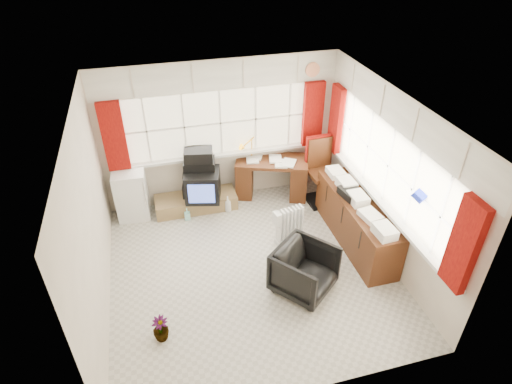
% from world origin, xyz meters
% --- Properties ---
extents(ground, '(4.00, 4.00, 0.00)m').
position_xyz_m(ground, '(0.00, 0.00, 0.00)').
color(ground, beige).
rests_on(ground, ground).
extents(room_walls, '(4.00, 4.00, 4.00)m').
position_xyz_m(room_walls, '(0.00, 0.00, 1.50)').
color(room_walls, beige).
rests_on(room_walls, ground).
extents(window_back, '(3.70, 0.12, 3.60)m').
position_xyz_m(window_back, '(0.00, 1.94, 0.95)').
color(window_back, beige).
rests_on(window_back, room_walls).
extents(window_right, '(0.12, 3.70, 3.60)m').
position_xyz_m(window_right, '(1.94, 0.00, 0.95)').
color(window_right, beige).
rests_on(window_right, room_walls).
extents(curtains, '(3.83, 3.83, 1.15)m').
position_xyz_m(curtains, '(0.92, 0.93, 1.46)').
color(curtains, '#961408').
rests_on(curtains, room_walls).
extents(overhead_cabinets, '(3.98, 3.98, 0.48)m').
position_xyz_m(overhead_cabinets, '(0.98, 0.98, 2.25)').
color(overhead_cabinets, white).
rests_on(overhead_cabinets, room_walls).
extents(desk, '(1.39, 1.01, 0.76)m').
position_xyz_m(desk, '(0.85, 1.80, 0.40)').
color(desk, '#522813').
rests_on(desk, ground).
extents(desk_lamp, '(0.16, 0.14, 0.41)m').
position_xyz_m(desk_lamp, '(0.53, 1.99, 1.01)').
color(desk_lamp, '#FBA40A').
rests_on(desk_lamp, desk).
extents(task_chair, '(0.53, 0.56, 1.20)m').
position_xyz_m(task_chair, '(1.64, 1.47, 0.64)').
color(task_chair, black).
rests_on(task_chair, ground).
extents(office_chair, '(1.05, 1.05, 0.69)m').
position_xyz_m(office_chair, '(0.60, -0.56, 0.34)').
color(office_chair, black).
rests_on(office_chair, ground).
extents(radiator, '(0.46, 0.26, 0.64)m').
position_xyz_m(radiator, '(0.73, 0.43, 0.26)').
color(radiator, white).
rests_on(radiator, ground).
extents(credenza, '(0.50, 2.00, 0.85)m').
position_xyz_m(credenza, '(1.73, 0.20, 0.40)').
color(credenza, '#522813').
rests_on(credenza, ground).
extents(file_tray, '(0.33, 0.40, 0.12)m').
position_xyz_m(file_tray, '(1.67, 0.37, 0.81)').
color(file_tray, black).
rests_on(file_tray, credenza).
extents(tv_bench, '(1.40, 0.50, 0.25)m').
position_xyz_m(tv_bench, '(-0.55, 1.72, 0.12)').
color(tv_bench, '#98764C').
rests_on(tv_bench, ground).
extents(crt_tv, '(0.68, 0.64, 0.52)m').
position_xyz_m(crt_tv, '(-0.42, 1.63, 0.51)').
color(crt_tv, black).
rests_on(crt_tv, tv_bench).
extents(hifi_stack, '(0.69, 0.50, 0.85)m').
position_xyz_m(hifi_stack, '(-0.43, 1.80, 0.64)').
color(hifi_stack, black).
rests_on(hifi_stack, tv_bench).
extents(mini_fridge, '(0.54, 0.55, 0.87)m').
position_xyz_m(mini_fridge, '(-1.60, 1.80, 0.44)').
color(mini_fridge, white).
rests_on(mini_fridge, ground).
extents(spray_bottle_a, '(0.13, 0.13, 0.30)m').
position_xyz_m(spray_bottle_a, '(-0.03, 1.48, 0.15)').
color(spray_bottle_a, silver).
rests_on(spray_bottle_a, ground).
extents(spray_bottle_b, '(0.10, 0.10, 0.21)m').
position_xyz_m(spray_bottle_b, '(-0.74, 1.43, 0.11)').
color(spray_bottle_b, '#98E3D6').
rests_on(spray_bottle_b, ground).
extents(flower_vase, '(0.23, 0.23, 0.35)m').
position_xyz_m(flower_vase, '(-1.36, -0.89, 0.18)').
color(flower_vase, black).
rests_on(flower_vase, ground).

